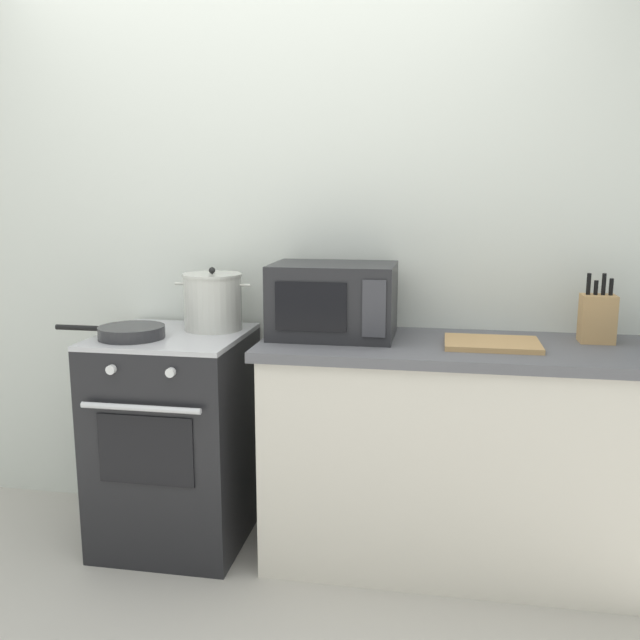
# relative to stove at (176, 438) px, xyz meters

# --- Properties ---
(ground_plane) EXTENTS (10.00, 10.00, 0.00)m
(ground_plane) POSITION_rel_stove_xyz_m (0.35, -0.60, -0.46)
(ground_plane) COLOR #B2ADA3
(back_wall) EXTENTS (4.40, 0.10, 2.50)m
(back_wall) POSITION_rel_stove_xyz_m (0.65, 0.37, 0.79)
(back_wall) COLOR silver
(back_wall) RESTS_ON ground_plane
(lower_cabinet_right) EXTENTS (1.64, 0.56, 0.88)m
(lower_cabinet_right) POSITION_rel_stove_xyz_m (1.25, 0.02, -0.02)
(lower_cabinet_right) COLOR beige
(lower_cabinet_right) RESTS_ON ground_plane
(countertop_right) EXTENTS (1.70, 0.60, 0.04)m
(countertop_right) POSITION_rel_stove_xyz_m (1.25, 0.02, 0.44)
(countertop_right) COLOR #59595E
(countertop_right) RESTS_ON lower_cabinet_right
(stove) EXTENTS (0.60, 0.64, 0.92)m
(stove) POSITION_rel_stove_xyz_m (0.00, 0.00, 0.00)
(stove) COLOR black
(stove) RESTS_ON ground_plane
(stock_pot) EXTENTS (0.34, 0.26, 0.27)m
(stock_pot) POSITION_rel_stove_xyz_m (0.14, 0.13, 0.58)
(stock_pot) COLOR beige
(stock_pot) RESTS_ON stove
(frying_pan) EXTENTS (0.47, 0.27, 0.05)m
(frying_pan) POSITION_rel_stove_xyz_m (-0.13, -0.11, 0.48)
(frying_pan) COLOR #28282B
(frying_pan) RESTS_ON stove
(microwave) EXTENTS (0.50, 0.37, 0.30)m
(microwave) POSITION_rel_stove_xyz_m (0.68, 0.08, 0.61)
(microwave) COLOR #232326
(microwave) RESTS_ON countertop_right
(cutting_board) EXTENTS (0.36, 0.26, 0.02)m
(cutting_board) POSITION_rel_stove_xyz_m (1.31, 0.00, 0.47)
(cutting_board) COLOR tan
(cutting_board) RESTS_ON countertop_right
(knife_block) EXTENTS (0.13, 0.10, 0.27)m
(knife_block) POSITION_rel_stove_xyz_m (1.72, 0.14, 0.56)
(knife_block) COLOR tan
(knife_block) RESTS_ON countertop_right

